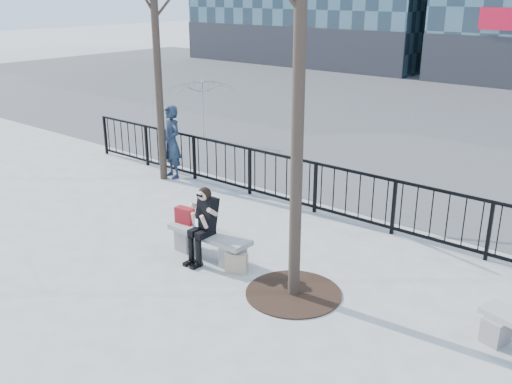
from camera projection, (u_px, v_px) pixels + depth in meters
The scene contains 10 objects.
ground at pixel (210, 257), 10.09m from camera, with size 120.00×120.00×0.00m, color gray.
street_surface at pixel (492, 118), 20.99m from camera, with size 60.00×23.00×0.01m, color #474747.
railing at pixel (307, 185), 12.08m from camera, with size 14.00×0.06×1.10m.
tree_grate at pixel (294, 293), 8.87m from camera, with size 1.50×1.50×0.02m, color black.
bench_main at pixel (209, 242), 9.99m from camera, with size 1.65×0.46×0.49m.
seated_woman at pixel (202, 225), 9.75m from camera, with size 0.50×0.64×1.34m.
handbag at pixel (185, 215), 10.26m from camera, with size 0.35×0.17×0.29m, color maroon.
shopping_bag at pixel (236, 263), 9.48m from camera, with size 0.37×0.14×0.35m, color beige.
standing_man at pixel (172, 142), 14.12m from camera, with size 0.66×0.44×1.82m, color black.
vendor_umbrella at pixel (202, 109), 17.85m from camera, with size 2.08×2.12×1.91m, color #F3F636.
Camera 1 is at (6.43, -6.51, 4.47)m, focal length 40.00 mm.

